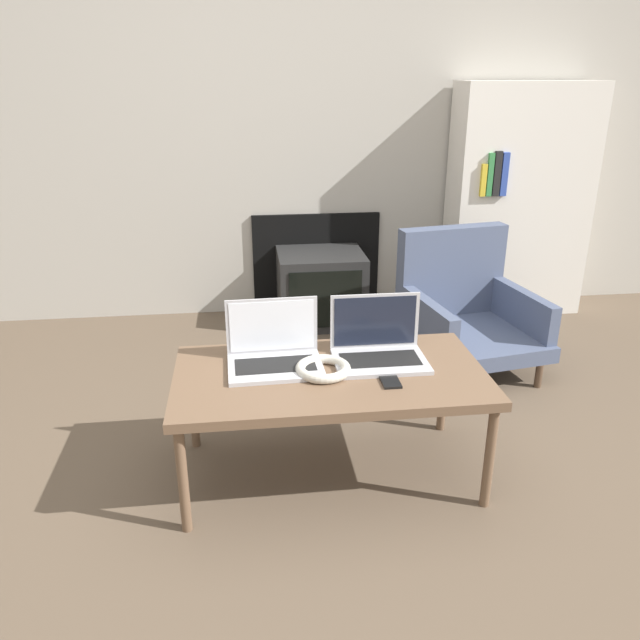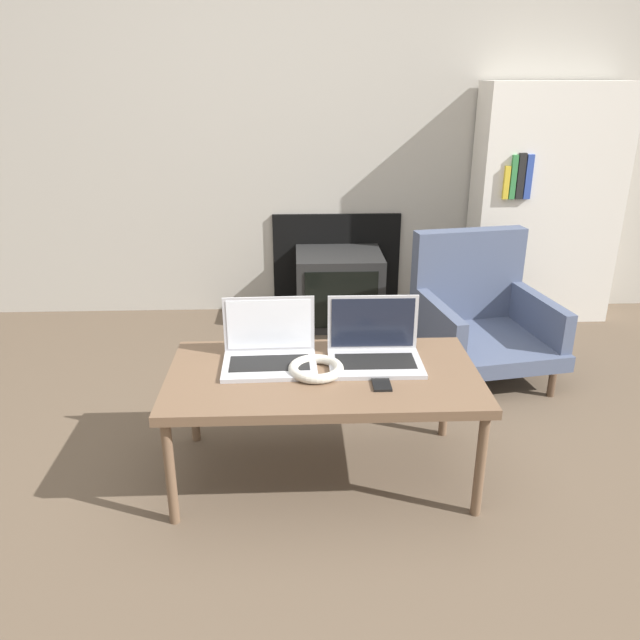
% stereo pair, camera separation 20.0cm
% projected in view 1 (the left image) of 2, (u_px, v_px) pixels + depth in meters
% --- Properties ---
extents(ground_plane, '(14.00, 14.00, 0.00)m').
position_uv_depth(ground_plane, '(342.00, 526.00, 2.16)').
color(ground_plane, brown).
extents(wall_back, '(7.00, 0.08, 2.60)m').
position_uv_depth(wall_back, '(287.00, 105.00, 3.71)').
color(wall_back, '#ADA89E').
rests_on(wall_back, ground_plane).
extents(table, '(1.14, 0.61, 0.44)m').
position_uv_depth(table, '(330.00, 381.00, 2.30)').
color(table, brown).
rests_on(table, ground_plane).
extents(laptop_left, '(0.36, 0.26, 0.24)m').
position_uv_depth(laptop_left, '(274.00, 352.00, 2.33)').
color(laptop_left, '#B2B2B7').
rests_on(laptop_left, table).
extents(laptop_right, '(0.35, 0.25, 0.24)m').
position_uv_depth(laptop_right, '(378.00, 346.00, 2.38)').
color(laptop_right, '#B2B2B7').
rests_on(laptop_right, table).
extents(headphones, '(0.20, 0.20, 0.04)m').
position_uv_depth(headphones, '(323.00, 369.00, 2.27)').
color(headphones, beige).
rests_on(headphones, table).
extents(phone, '(0.06, 0.14, 0.01)m').
position_uv_depth(phone, '(389.00, 379.00, 2.23)').
color(phone, black).
rests_on(phone, table).
extents(tv, '(0.52, 0.46, 0.44)m').
position_uv_depth(tv, '(321.00, 288.00, 3.87)').
color(tv, black).
rests_on(tv, ground_plane).
extents(armchair, '(0.71, 0.75, 0.69)m').
position_uv_depth(armchair, '(464.00, 307.00, 3.34)').
color(armchair, '#47516B').
rests_on(armchair, ground_plane).
extents(bookshelf, '(0.86, 0.32, 1.42)m').
position_uv_depth(bookshelf, '(518.00, 202.00, 3.91)').
color(bookshelf, silver).
rests_on(bookshelf, ground_plane).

